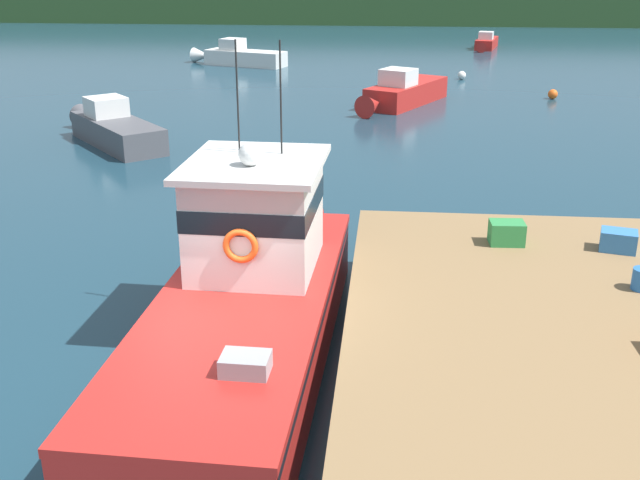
# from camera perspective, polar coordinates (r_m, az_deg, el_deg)

# --- Properties ---
(ground_plane) EXTENTS (200.00, 200.00, 0.00)m
(ground_plane) POSITION_cam_1_polar(r_m,az_deg,el_deg) (12.08, -6.77, -9.77)
(ground_plane) COLOR #193847
(dock) EXTENTS (6.00, 9.00, 1.20)m
(dock) POSITION_cam_1_polar(r_m,az_deg,el_deg) (11.58, 17.04, -5.97)
(dock) COLOR #4C3D2D
(dock) RESTS_ON ground
(main_fishing_boat) EXTENTS (2.80, 9.85, 4.80)m
(main_fishing_boat) POSITION_cam_1_polar(r_m,az_deg,el_deg) (12.25, -5.22, -3.94)
(main_fishing_boat) COLOR red
(main_fishing_boat) RESTS_ON ground
(crate_stack_near_edge) EXTENTS (0.62, 0.47, 0.41)m
(crate_stack_near_edge) POSITION_cam_1_polar(r_m,az_deg,el_deg) (14.00, 13.68, 0.52)
(crate_stack_near_edge) COLOR #2D8442
(crate_stack_near_edge) RESTS_ON dock
(crate_single_far) EXTENTS (0.69, 0.58, 0.36)m
(crate_single_far) POSITION_cam_1_polar(r_m,az_deg,el_deg) (14.28, 21.26, -0.04)
(crate_single_far) COLOR #3370B2
(crate_single_far) RESTS_ON dock
(moored_boat_off_the_point) EXTENTS (1.89, 4.49, 1.12)m
(moored_boat_off_the_point) POSITION_cam_1_polar(r_m,az_deg,el_deg) (53.34, 12.22, 14.11)
(moored_boat_off_the_point) COLOR red
(moored_boat_off_the_point) RESTS_ON ground
(moored_boat_far_left) EXTENTS (3.85, 6.02, 1.56)m
(moored_boat_far_left) POSITION_cam_1_polar(r_m,az_deg,el_deg) (32.78, 6.11, 10.83)
(moored_boat_far_left) COLOR red
(moored_boat_far_left) RESTS_ON ground
(moored_boat_outer_mooring) EXTENTS (4.73, 5.17, 1.49)m
(moored_boat_outer_mooring) POSITION_cam_1_polar(r_m,az_deg,el_deg) (26.93, -15.13, 8.03)
(moored_boat_outer_mooring) COLOR #4C4C51
(moored_boat_outer_mooring) RESTS_ON ground
(moored_boat_mid_harbor) EXTENTS (5.79, 2.95, 1.46)m
(moored_boat_mid_harbor) POSITION_cam_1_polar(r_m,az_deg,el_deg) (44.68, -6.02, 13.41)
(moored_boat_mid_harbor) COLOR silver
(moored_boat_mid_harbor) RESTS_ON ground
(mooring_buoy_channel_marker) EXTENTS (0.42, 0.42, 0.42)m
(mooring_buoy_channel_marker) POSITION_cam_1_polar(r_m,az_deg,el_deg) (40.08, 10.47, 11.93)
(mooring_buoy_channel_marker) COLOR silver
(mooring_buoy_channel_marker) RESTS_ON ground
(mooring_buoy_inshore) EXTENTS (0.40, 0.40, 0.40)m
(mooring_buoy_inshore) POSITION_cam_1_polar(r_m,az_deg,el_deg) (36.14, 7.53, 11.14)
(mooring_buoy_inshore) COLOR red
(mooring_buoy_inshore) RESTS_ON ground
(mooring_buoy_outer) EXTENTS (0.42, 0.42, 0.42)m
(mooring_buoy_outer) POSITION_cam_1_polar(r_m,az_deg,el_deg) (35.57, 16.88, 10.31)
(mooring_buoy_outer) COLOR #EA5B19
(mooring_buoy_outer) RESTS_ON ground
(far_shoreline) EXTENTS (120.00, 8.00, 2.40)m
(far_shoreline) POSITION_cam_1_polar(r_m,az_deg,el_deg) (72.36, 3.66, 16.79)
(far_shoreline) COLOR #284723
(far_shoreline) RESTS_ON ground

